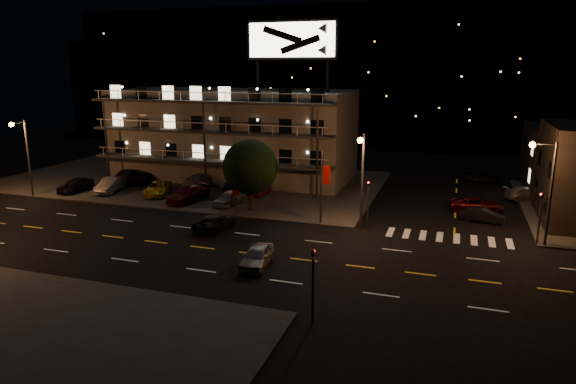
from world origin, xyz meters
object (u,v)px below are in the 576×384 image
(tree, at_px, (250,169))
(lot_car_4, at_px, (229,198))
(lot_car_7, at_px, (202,180))
(side_car_0, at_px, (482,215))
(road_car_east, at_px, (257,256))
(lot_car_2, at_px, (158,188))
(road_car_west, at_px, (215,222))

(tree, bearing_deg, lot_car_4, 158.88)
(lot_car_7, xyz_separation_m, side_car_0, (29.33, -3.89, -0.30))
(lot_car_7, bearing_deg, road_car_east, 135.07)
(lot_car_4, bearing_deg, lot_car_2, 179.14)
(lot_car_7, distance_m, road_car_west, 15.35)
(tree, relative_size, lot_car_4, 1.65)
(lot_car_7, height_order, road_car_east, lot_car_7)
(side_car_0, relative_size, road_car_east, 0.89)
(lot_car_7, bearing_deg, side_car_0, -178.74)
(lot_car_4, distance_m, side_car_0, 23.29)
(lot_car_4, bearing_deg, road_car_east, -50.31)
(lot_car_4, distance_m, lot_car_7, 8.74)
(road_car_west, bearing_deg, road_car_east, 141.36)
(tree, bearing_deg, lot_car_2, 168.05)
(lot_car_2, relative_size, side_car_0, 1.31)
(side_car_0, xyz_separation_m, road_car_west, (-21.32, -9.20, -0.00))
(side_car_0, bearing_deg, road_car_east, 144.27)
(tree, height_order, side_car_0, tree)
(tree, relative_size, side_car_0, 1.79)
(tree, bearing_deg, road_car_west, -97.74)
(lot_car_7, relative_size, side_car_0, 1.41)
(tree, relative_size, lot_car_2, 1.37)
(lot_car_2, relative_size, road_car_east, 1.17)
(lot_car_7, xyz_separation_m, road_car_west, (8.01, -13.09, -0.30))
(tree, xyz_separation_m, side_car_0, (20.52, 3.34, -3.50))
(road_car_west, bearing_deg, lot_car_7, -51.54)
(tree, distance_m, lot_car_2, 12.15)
(tree, xyz_separation_m, road_car_west, (-0.80, -5.86, -3.50))
(road_car_west, bearing_deg, lot_car_2, -30.87)
(tree, xyz_separation_m, lot_car_4, (-2.65, 1.02, -3.27))
(lot_car_4, xyz_separation_m, lot_car_7, (-6.16, 6.21, 0.07))
(lot_car_4, relative_size, road_car_west, 0.92)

